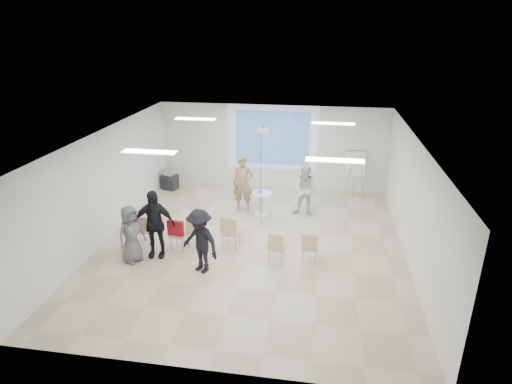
# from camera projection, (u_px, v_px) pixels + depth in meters

# --- Properties ---
(floor) EXTENTS (8.00, 9.00, 0.10)m
(floor) POSITION_uv_depth(u_px,v_px,m) (251.00, 247.00, 11.53)
(floor) COLOR beige
(floor) RESTS_ON ground
(ceiling) EXTENTS (8.00, 9.00, 0.10)m
(ceiling) POSITION_uv_depth(u_px,v_px,m) (251.00, 135.00, 10.39)
(ceiling) COLOR white
(ceiling) RESTS_ON wall_back
(wall_back) EXTENTS (8.00, 0.10, 3.00)m
(wall_back) POSITION_uv_depth(u_px,v_px,m) (272.00, 147.00, 15.14)
(wall_back) COLOR silver
(wall_back) RESTS_ON floor
(wall_left) EXTENTS (0.10, 9.00, 3.00)m
(wall_left) POSITION_uv_depth(u_px,v_px,m) (104.00, 186.00, 11.55)
(wall_left) COLOR silver
(wall_left) RESTS_ON floor
(wall_right) EXTENTS (0.10, 9.00, 3.00)m
(wall_right) POSITION_uv_depth(u_px,v_px,m) (415.00, 204.00, 10.38)
(wall_right) COLOR silver
(wall_right) RESTS_ON floor
(projection_halo) EXTENTS (3.20, 0.01, 2.30)m
(projection_halo) POSITION_uv_depth(u_px,v_px,m) (272.00, 138.00, 14.96)
(projection_halo) COLOR silver
(projection_halo) RESTS_ON wall_back
(projection_image) EXTENTS (2.60, 0.01, 1.90)m
(projection_image) POSITION_uv_depth(u_px,v_px,m) (272.00, 138.00, 14.94)
(projection_image) COLOR #3569B6
(projection_image) RESTS_ON wall_back
(pedestal_table) EXTENTS (0.64, 0.64, 0.77)m
(pedestal_table) POSITION_uv_depth(u_px,v_px,m) (262.00, 202.00, 13.22)
(pedestal_table) COLOR white
(pedestal_table) RESTS_ON floor
(player_left) EXTENTS (0.77, 0.54, 2.03)m
(player_left) POSITION_uv_depth(u_px,v_px,m) (243.00, 180.00, 13.37)
(player_left) COLOR #9D7E60
(player_left) RESTS_ON floor
(player_right) EXTENTS (0.95, 0.80, 1.80)m
(player_right) POSITION_uv_depth(u_px,v_px,m) (306.00, 188.00, 13.08)
(player_right) COLOR silver
(player_right) RESTS_ON floor
(controller_left) EXTENTS (0.05, 0.13, 0.04)m
(controller_left) POSITION_uv_depth(u_px,v_px,m) (250.00, 168.00, 13.46)
(controller_left) COLOR white
(controller_left) RESTS_ON player_left
(controller_right) EXTENTS (0.05, 0.11, 0.04)m
(controller_right) POSITION_uv_depth(u_px,v_px,m) (301.00, 175.00, 13.22)
(controller_right) COLOR white
(controller_right) RESTS_ON player_right
(chair_far_left) EXTENTS (0.47, 0.50, 0.89)m
(chair_far_left) POSITION_uv_depth(u_px,v_px,m) (143.00, 228.00, 11.32)
(chair_far_left) COLOR tan
(chair_far_left) RESTS_ON floor
(chair_left_mid) EXTENTS (0.44, 0.47, 0.86)m
(chair_left_mid) POSITION_uv_depth(u_px,v_px,m) (178.00, 233.00, 11.11)
(chair_left_mid) COLOR tan
(chair_left_mid) RESTS_ON floor
(chair_left_inner) EXTENTS (0.55, 0.57, 0.93)m
(chair_left_inner) POSITION_uv_depth(u_px,v_px,m) (196.00, 229.00, 11.23)
(chair_left_inner) COLOR tan
(chair_left_inner) RESTS_ON floor
(chair_center) EXTENTS (0.49, 0.52, 0.93)m
(chair_center) POSITION_uv_depth(u_px,v_px,m) (230.00, 231.00, 11.14)
(chair_center) COLOR tan
(chair_center) RESTS_ON floor
(chair_right_inner) EXTENTS (0.46, 0.49, 0.85)m
(chair_right_inner) POSITION_uv_depth(u_px,v_px,m) (277.00, 246.00, 10.49)
(chair_right_inner) COLOR tan
(chair_right_inner) RESTS_ON floor
(chair_right_far) EXTENTS (0.40, 0.43, 0.84)m
(chair_right_far) POSITION_uv_depth(u_px,v_px,m) (309.00, 246.00, 10.49)
(chair_right_far) COLOR tan
(chair_right_far) RESTS_ON floor
(red_jacket) EXTENTS (0.43, 0.13, 0.41)m
(red_jacket) POSITION_uv_depth(u_px,v_px,m) (176.00, 228.00, 10.89)
(red_jacket) COLOR maroon
(red_jacket) RESTS_ON chair_left_mid
(laptop) EXTENTS (0.40, 0.33, 0.03)m
(laptop) POSITION_uv_depth(u_px,v_px,m) (198.00, 229.00, 11.33)
(laptop) COLOR black
(laptop) RESTS_ON chair_left_inner
(audience_left) EXTENTS (1.26, 0.83, 2.05)m
(audience_left) POSITION_uv_depth(u_px,v_px,m) (154.00, 219.00, 10.68)
(audience_left) COLOR black
(audience_left) RESTS_ON floor
(audience_mid) EXTENTS (1.34, 1.12, 1.82)m
(audience_mid) POSITION_uv_depth(u_px,v_px,m) (200.00, 237.00, 10.03)
(audience_mid) COLOR black
(audience_mid) RESTS_ON floor
(audience_outer) EXTENTS (0.87, 0.97, 1.66)m
(audience_outer) POSITION_uv_depth(u_px,v_px,m) (131.00, 231.00, 10.50)
(audience_outer) COLOR slate
(audience_outer) RESTS_ON floor
(flipchart_easel) EXTENTS (0.74, 0.57, 1.72)m
(flipchart_easel) POSITION_uv_depth(u_px,v_px,m) (356.00, 163.00, 14.14)
(flipchart_easel) COLOR #92959A
(flipchart_easel) RESTS_ON floor
(av_cart) EXTENTS (0.60, 0.52, 0.76)m
(av_cart) POSITION_uv_depth(u_px,v_px,m) (170.00, 180.00, 15.35)
(av_cart) COLOR black
(av_cart) RESTS_ON floor
(ceiling_projector) EXTENTS (0.30, 0.25, 3.00)m
(ceiling_projector) POSITION_uv_depth(u_px,v_px,m) (263.00, 135.00, 11.88)
(ceiling_projector) COLOR white
(ceiling_projector) RESTS_ON ceiling
(fluor_panel_nw) EXTENTS (1.20, 0.30, 0.02)m
(fluor_panel_nw) POSITION_uv_depth(u_px,v_px,m) (195.00, 119.00, 12.55)
(fluor_panel_nw) COLOR white
(fluor_panel_nw) RESTS_ON ceiling
(fluor_panel_ne) EXTENTS (1.20, 0.30, 0.02)m
(fluor_panel_ne) POSITION_uv_depth(u_px,v_px,m) (333.00, 124.00, 11.97)
(fluor_panel_ne) COLOR white
(fluor_panel_ne) RESTS_ON ceiling
(fluor_panel_sw) EXTENTS (1.20, 0.30, 0.02)m
(fluor_panel_sw) POSITION_uv_depth(u_px,v_px,m) (149.00, 152.00, 9.33)
(fluor_panel_sw) COLOR white
(fluor_panel_sw) RESTS_ON ceiling
(fluor_panel_se) EXTENTS (1.20, 0.30, 0.02)m
(fluor_panel_se) POSITION_uv_depth(u_px,v_px,m) (335.00, 160.00, 8.76)
(fluor_panel_se) COLOR white
(fluor_panel_se) RESTS_ON ceiling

